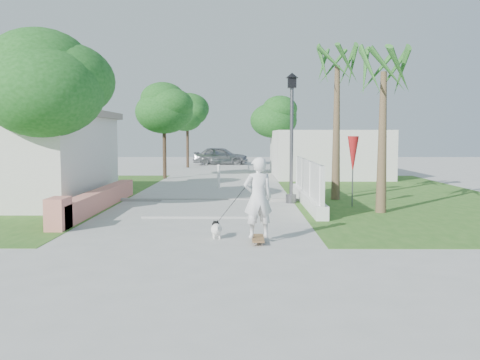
{
  "coord_description": "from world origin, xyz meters",
  "views": [
    {
      "loc": [
        1.26,
        -12.78,
        2.32
      ],
      "look_at": [
        1.16,
        1.84,
        1.1
      ],
      "focal_mm": 40.0,
      "sensor_mm": 36.0,
      "label": 1
    }
  ],
  "objects_px": {
    "skateboarder": "(246,202)",
    "parked_car": "(221,156)",
    "street_lamp": "(292,132)",
    "patio_umbrella": "(353,155)",
    "bollard": "(219,176)",
    "dog": "(216,229)"
  },
  "relations": [
    {
      "from": "skateboarder",
      "to": "parked_car",
      "type": "relative_size",
      "value": 0.44
    },
    {
      "from": "patio_umbrella",
      "to": "dog",
      "type": "distance_m",
      "value": 6.92
    },
    {
      "from": "bollard",
      "to": "dog",
      "type": "bearing_deg",
      "value": -87.65
    },
    {
      "from": "bollard",
      "to": "dog",
      "type": "relative_size",
      "value": 1.91
    },
    {
      "from": "bollard",
      "to": "dog",
      "type": "distance_m",
      "value": 10.84
    },
    {
      "from": "street_lamp",
      "to": "patio_umbrella",
      "type": "relative_size",
      "value": 1.93
    },
    {
      "from": "street_lamp",
      "to": "patio_umbrella",
      "type": "distance_m",
      "value": 2.27
    },
    {
      "from": "street_lamp",
      "to": "bollard",
      "type": "distance_m",
      "value": 5.56
    },
    {
      "from": "street_lamp",
      "to": "patio_umbrella",
      "type": "bearing_deg",
      "value": -27.76
    },
    {
      "from": "bollard",
      "to": "skateboarder",
      "type": "relative_size",
      "value": 0.59
    },
    {
      "from": "skateboarder",
      "to": "street_lamp",
      "type": "bearing_deg",
      "value": -116.52
    },
    {
      "from": "patio_umbrella",
      "to": "parked_car",
      "type": "bearing_deg",
      "value": 102.17
    },
    {
      "from": "parked_car",
      "to": "bollard",
      "type": "bearing_deg",
      "value": -173.07
    },
    {
      "from": "parked_car",
      "to": "patio_umbrella",
      "type": "bearing_deg",
      "value": -163.07
    },
    {
      "from": "street_lamp",
      "to": "parked_car",
      "type": "relative_size",
      "value": 1.04
    },
    {
      "from": "bollard",
      "to": "dog",
      "type": "xyz_separation_m",
      "value": [
        0.44,
        -10.83,
        -0.37
      ]
    },
    {
      "from": "skateboarder",
      "to": "dog",
      "type": "xyz_separation_m",
      "value": [
        -0.66,
        0.34,
        -0.66
      ]
    },
    {
      "from": "patio_umbrella",
      "to": "parked_car",
      "type": "xyz_separation_m",
      "value": [
        -5.33,
        24.7,
        -0.96
      ]
    },
    {
      "from": "street_lamp",
      "to": "dog",
      "type": "height_order",
      "value": "street_lamp"
    },
    {
      "from": "dog",
      "to": "bollard",
      "type": "bearing_deg",
      "value": 84.28
    },
    {
      "from": "street_lamp",
      "to": "skateboarder",
      "type": "distance_m",
      "value": 7.03
    },
    {
      "from": "skateboarder",
      "to": "parked_car",
      "type": "distance_m",
      "value": 30.43
    }
  ]
}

